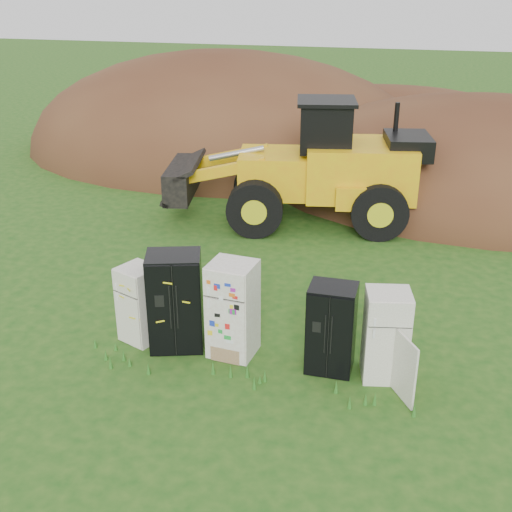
{
  "coord_description": "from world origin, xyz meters",
  "views": [
    {
      "loc": [
        2.81,
        -10.33,
        6.8
      ],
      "look_at": [
        -0.56,
        2.0,
        1.22
      ],
      "focal_mm": 45.0,
      "sensor_mm": 36.0,
      "label": 1
    }
  ],
  "objects": [
    {
      "name": "ground",
      "position": [
        0.0,
        0.0,
        0.0
      ],
      "size": [
        120.0,
        120.0,
        0.0
      ],
      "primitive_type": "plane",
      "color": "#194813",
      "rests_on": "ground"
    },
    {
      "name": "fridge_leftmost",
      "position": [
        -2.43,
        0.03,
        0.8
      ],
      "size": [
        0.91,
        0.89,
        1.59
      ],
      "primitive_type": null,
      "rotation": [
        0.0,
        0.0,
        -0.39
      ],
      "color": "white",
      "rests_on": "ground"
    },
    {
      "name": "fridge_black_side",
      "position": [
        -1.64,
        -0.03,
        0.99
      ],
      "size": [
        1.24,
        1.1,
        1.98
      ],
      "primitive_type": null,
      "rotation": [
        0.0,
        0.0,
        0.32
      ],
      "color": "black",
      "rests_on": "ground"
    },
    {
      "name": "fridge_sticker",
      "position": [
        -0.48,
        0.01,
        0.96
      ],
      "size": [
        0.92,
        0.86,
        1.91
      ],
      "primitive_type": null,
      "rotation": [
        0.0,
        0.0,
        -0.09
      ],
      "color": "white",
      "rests_on": "ground"
    },
    {
      "name": "fridge_black_right",
      "position": [
        1.44,
        -0.04,
        0.86
      ],
      "size": [
        0.86,
        0.72,
        1.71
      ],
      "primitive_type": null,
      "rotation": [
        0.0,
        0.0,
        0.0
      ],
      "color": "black",
      "rests_on": "ground"
    },
    {
      "name": "fridge_open_door",
      "position": [
        2.43,
        -0.04,
        0.86
      ],
      "size": [
        0.91,
        0.87,
        1.72
      ],
      "primitive_type": null,
      "rotation": [
        0.0,
        0.0,
        0.21
      ],
      "color": "white",
      "rests_on": "ground"
    },
    {
      "name": "wheel_loader",
      "position": [
        -0.96,
        7.52,
        1.83
      ],
      "size": [
        8.03,
        4.52,
        3.66
      ],
      "primitive_type": null,
      "rotation": [
        0.0,
        0.0,
        0.2
      ],
      "color": "orange",
      "rests_on": "ground"
    },
    {
      "name": "dirt_mound_right",
      "position": [
        4.79,
        12.43,
        0.0
      ],
      "size": [
        15.54,
        11.4,
        6.42
      ],
      "primitive_type": "ellipsoid",
      "color": "#442315",
      "rests_on": "ground"
    },
    {
      "name": "dirt_mound_left",
      "position": [
        -5.55,
        15.28,
        0.0
      ],
      "size": [
        17.09,
        12.82,
        8.25
      ],
      "primitive_type": "ellipsoid",
      "color": "#442315",
      "rests_on": "ground"
    },
    {
      "name": "dirt_mound_back",
      "position": [
        1.05,
        18.27,
        0.0
      ],
      "size": [
        16.14,
        10.76,
        4.95
      ],
      "primitive_type": "ellipsoid",
      "color": "#442315",
      "rests_on": "ground"
    }
  ]
}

